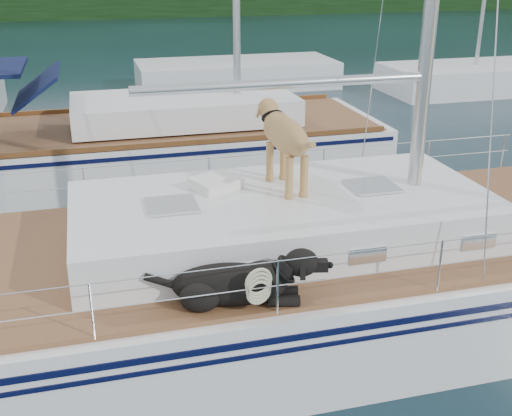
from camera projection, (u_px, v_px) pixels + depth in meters
name	position (u px, v px, depth m)	size (l,w,h in m)	color
ground	(223.00, 329.00, 8.46)	(120.00, 120.00, 0.00)	black
shore_bank	(96.00, 9.00, 49.69)	(92.00, 1.00, 1.20)	#595147
main_sailboat	(230.00, 283.00, 8.23)	(12.00, 3.86, 14.01)	white
neighbor_sailboat	(137.00, 149.00, 14.08)	(11.00, 3.50, 13.30)	white
bg_boat_center	(237.00, 75.00, 23.61)	(7.20, 3.00, 11.65)	white
bg_boat_east	(474.00, 79.00, 22.85)	(6.40, 3.00, 11.65)	white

